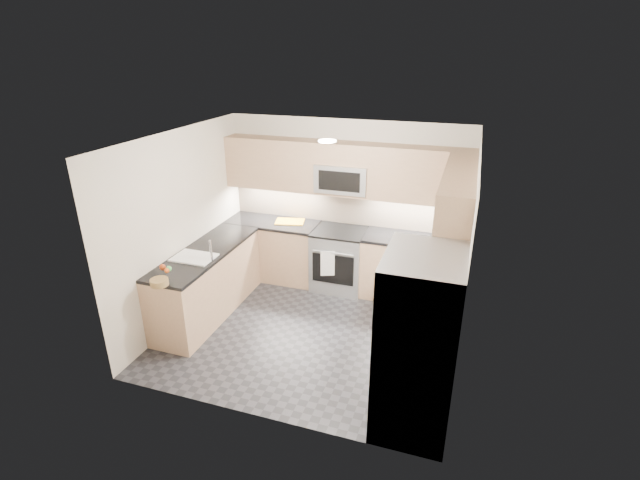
% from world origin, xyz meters
% --- Properties ---
extents(floor, '(3.60, 3.20, 0.00)m').
position_xyz_m(floor, '(0.00, 0.00, 0.00)').
color(floor, black).
rests_on(floor, ground).
extents(ceiling, '(3.60, 3.20, 0.02)m').
position_xyz_m(ceiling, '(0.00, 0.00, 2.50)').
color(ceiling, beige).
rests_on(ceiling, wall_back).
extents(wall_back, '(3.60, 0.02, 2.50)m').
position_xyz_m(wall_back, '(0.00, 1.60, 1.25)').
color(wall_back, beige).
rests_on(wall_back, floor).
extents(wall_front, '(3.60, 0.02, 2.50)m').
position_xyz_m(wall_front, '(0.00, -1.60, 1.25)').
color(wall_front, beige).
rests_on(wall_front, floor).
extents(wall_left, '(0.02, 3.20, 2.50)m').
position_xyz_m(wall_left, '(-1.80, 0.00, 1.25)').
color(wall_left, beige).
rests_on(wall_left, floor).
extents(wall_right, '(0.02, 3.20, 2.50)m').
position_xyz_m(wall_right, '(1.80, 0.00, 1.25)').
color(wall_right, beige).
rests_on(wall_right, floor).
extents(base_cab_back_left, '(1.42, 0.60, 0.90)m').
position_xyz_m(base_cab_back_left, '(-1.09, 1.30, 0.45)').
color(base_cab_back_left, tan).
rests_on(base_cab_back_left, floor).
extents(base_cab_back_right, '(1.42, 0.60, 0.90)m').
position_xyz_m(base_cab_back_right, '(1.09, 1.30, 0.45)').
color(base_cab_back_right, tan).
rests_on(base_cab_back_right, floor).
extents(base_cab_right, '(0.60, 1.70, 0.90)m').
position_xyz_m(base_cab_right, '(1.50, 0.15, 0.45)').
color(base_cab_right, tan).
rests_on(base_cab_right, floor).
extents(base_cab_peninsula, '(0.60, 2.00, 0.90)m').
position_xyz_m(base_cab_peninsula, '(-1.50, 0.00, 0.45)').
color(base_cab_peninsula, tan).
rests_on(base_cab_peninsula, floor).
extents(countertop_back_left, '(1.42, 0.63, 0.04)m').
position_xyz_m(countertop_back_left, '(-1.09, 1.30, 0.92)').
color(countertop_back_left, black).
rests_on(countertop_back_left, base_cab_back_left).
extents(countertop_back_right, '(1.42, 0.63, 0.04)m').
position_xyz_m(countertop_back_right, '(1.09, 1.30, 0.92)').
color(countertop_back_right, black).
rests_on(countertop_back_right, base_cab_back_right).
extents(countertop_right, '(0.63, 1.70, 0.04)m').
position_xyz_m(countertop_right, '(1.50, 0.15, 0.92)').
color(countertop_right, black).
rests_on(countertop_right, base_cab_right).
extents(countertop_peninsula, '(0.63, 2.00, 0.04)m').
position_xyz_m(countertop_peninsula, '(-1.50, 0.00, 0.92)').
color(countertop_peninsula, black).
rests_on(countertop_peninsula, base_cab_peninsula).
extents(upper_cab_back, '(3.60, 0.35, 0.75)m').
position_xyz_m(upper_cab_back, '(0.00, 1.43, 1.83)').
color(upper_cab_back, tan).
rests_on(upper_cab_back, wall_back).
extents(upper_cab_right, '(0.35, 1.95, 0.75)m').
position_xyz_m(upper_cab_right, '(1.62, 0.28, 1.83)').
color(upper_cab_right, tan).
rests_on(upper_cab_right, wall_right).
extents(backsplash_back, '(3.60, 0.01, 0.51)m').
position_xyz_m(backsplash_back, '(0.00, 1.60, 1.20)').
color(backsplash_back, tan).
rests_on(backsplash_back, wall_back).
extents(backsplash_right, '(0.01, 2.30, 0.51)m').
position_xyz_m(backsplash_right, '(1.80, 0.45, 1.20)').
color(backsplash_right, tan).
rests_on(backsplash_right, wall_right).
extents(gas_range, '(0.76, 0.65, 0.91)m').
position_xyz_m(gas_range, '(0.00, 1.28, 0.46)').
color(gas_range, '#979B9F').
rests_on(gas_range, floor).
extents(range_cooktop, '(0.76, 0.65, 0.03)m').
position_xyz_m(range_cooktop, '(0.00, 1.28, 0.92)').
color(range_cooktop, black).
rests_on(range_cooktop, gas_range).
extents(oven_door_glass, '(0.62, 0.02, 0.45)m').
position_xyz_m(oven_door_glass, '(0.00, 0.95, 0.45)').
color(oven_door_glass, black).
rests_on(oven_door_glass, gas_range).
extents(oven_handle, '(0.60, 0.02, 0.02)m').
position_xyz_m(oven_handle, '(0.00, 0.93, 0.72)').
color(oven_handle, '#B2B5BA').
rests_on(oven_handle, gas_range).
extents(microwave, '(0.76, 0.40, 0.40)m').
position_xyz_m(microwave, '(0.00, 1.40, 1.70)').
color(microwave, '#9C9FA3').
rests_on(microwave, upper_cab_back).
extents(microwave_door, '(0.60, 0.01, 0.28)m').
position_xyz_m(microwave_door, '(0.00, 1.20, 1.70)').
color(microwave_door, black).
rests_on(microwave_door, microwave).
extents(refrigerator, '(0.70, 0.90, 1.80)m').
position_xyz_m(refrigerator, '(1.45, -1.15, 0.90)').
color(refrigerator, '#9C9EA4').
rests_on(refrigerator, floor).
extents(fridge_handle_left, '(0.02, 0.02, 1.20)m').
position_xyz_m(fridge_handle_left, '(1.08, -1.33, 0.95)').
color(fridge_handle_left, '#B2B5BA').
rests_on(fridge_handle_left, refrigerator).
extents(fridge_handle_right, '(0.02, 0.02, 1.20)m').
position_xyz_m(fridge_handle_right, '(1.08, -0.97, 0.95)').
color(fridge_handle_right, '#B2B5BA').
rests_on(fridge_handle_right, refrigerator).
extents(sink_basin, '(0.52, 0.38, 0.16)m').
position_xyz_m(sink_basin, '(-1.50, -0.25, 0.88)').
color(sink_basin, white).
rests_on(sink_basin, base_cab_peninsula).
extents(faucet, '(0.03, 0.03, 0.28)m').
position_xyz_m(faucet, '(-1.24, -0.25, 1.08)').
color(faucet, silver).
rests_on(faucet, countertop_peninsula).
extents(utensil_bowl, '(0.29, 0.29, 0.15)m').
position_xyz_m(utensil_bowl, '(1.63, 1.16, 1.01)').
color(utensil_bowl, '#66C454').
rests_on(utensil_bowl, countertop_back_right).
extents(cutting_board, '(0.49, 0.39, 0.01)m').
position_xyz_m(cutting_board, '(-0.82, 1.36, 0.95)').
color(cutting_board, '#C88812').
rests_on(cutting_board, countertop_back_left).
extents(fruit_basket, '(0.26, 0.26, 0.07)m').
position_xyz_m(fruit_basket, '(-1.47, -1.00, 0.98)').
color(fruit_basket, olive).
rests_on(fruit_basket, countertop_peninsula).
extents(fruit_apple, '(0.07, 0.07, 0.07)m').
position_xyz_m(fruit_apple, '(-1.57, -0.79, 1.05)').
color(fruit_apple, '#A73913').
rests_on(fruit_apple, fruit_basket).
extents(fruit_pear, '(0.07, 0.07, 0.07)m').
position_xyz_m(fruit_pear, '(-1.47, -0.81, 1.05)').
color(fruit_pear, '#4DB350').
rests_on(fruit_pear, fruit_basket).
extents(dish_towel_check, '(0.19, 0.09, 0.38)m').
position_xyz_m(dish_towel_check, '(-0.07, 0.91, 0.55)').
color(dish_towel_check, white).
rests_on(dish_towel_check, oven_handle).
extents(fruit_orange, '(0.06, 0.06, 0.06)m').
position_xyz_m(fruit_orange, '(-1.47, -0.85, 1.05)').
color(fruit_orange, '#D65217').
rests_on(fruit_orange, fruit_basket).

